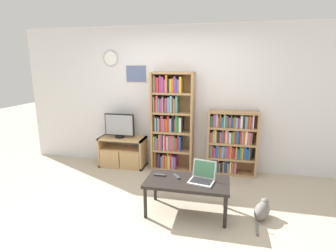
# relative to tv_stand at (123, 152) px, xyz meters

# --- Properties ---
(ground_plane) EXTENTS (18.00, 18.00, 0.00)m
(ground_plane) POSITION_rel_tv_stand_xyz_m (1.01, -1.51, -0.29)
(ground_plane) COLOR #BCAD93
(wall_back) EXTENTS (6.04, 0.09, 2.60)m
(wall_back) POSITION_rel_tv_stand_xyz_m (1.00, 0.27, 1.02)
(wall_back) COLOR silver
(wall_back) RESTS_ON ground_plane
(tv_stand) EXTENTS (0.86, 0.40, 0.57)m
(tv_stand) POSITION_rel_tv_stand_xyz_m (0.00, 0.00, 0.00)
(tv_stand) COLOR tan
(tv_stand) RESTS_ON ground_plane
(television) EXTENTS (0.57, 0.18, 0.45)m
(television) POSITION_rel_tv_stand_xyz_m (-0.04, 0.00, 0.51)
(television) COLOR black
(television) RESTS_ON tv_stand
(bookshelf_tall) EXTENTS (0.75, 0.32, 1.79)m
(bookshelf_tall) POSITION_rel_tv_stand_xyz_m (0.91, 0.08, 0.61)
(bookshelf_tall) COLOR tan
(bookshelf_tall) RESTS_ON ground_plane
(bookshelf_short) EXTENTS (0.85, 0.29, 1.13)m
(bookshelf_short) POSITION_rel_tv_stand_xyz_m (2.00, 0.09, 0.29)
(bookshelf_short) COLOR tan
(bookshelf_short) RESTS_ON ground_plane
(coffee_table) EXTENTS (1.07, 0.56, 0.45)m
(coffee_table) POSITION_rel_tv_stand_xyz_m (1.44, -1.36, 0.12)
(coffee_table) COLOR black
(coffee_table) RESTS_ON ground_plane
(laptop) EXTENTS (0.35, 0.33, 0.25)m
(laptop) POSITION_rel_tv_stand_xyz_m (1.64, -1.34, 0.23)
(laptop) COLOR silver
(laptop) RESTS_ON coffee_table
(remote_near_laptop) EXTENTS (0.13, 0.15, 0.02)m
(remote_near_laptop) POSITION_rel_tv_stand_xyz_m (1.29, -1.29, 0.18)
(remote_near_laptop) COLOR #38383A
(remote_near_laptop) RESTS_ON coffee_table
(remote_far_from_laptop) EXTENTS (0.16, 0.05, 0.02)m
(remote_far_from_laptop) POSITION_rel_tv_stand_xyz_m (1.06, -1.29, 0.18)
(remote_far_from_laptop) COLOR #38383A
(remote_far_from_laptop) RESTS_ON coffee_table
(cat) EXTENTS (0.29, 0.57, 0.26)m
(cat) POSITION_rel_tv_stand_xyz_m (2.40, -1.30, -0.17)
(cat) COLOR slate
(cat) RESTS_ON ground_plane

